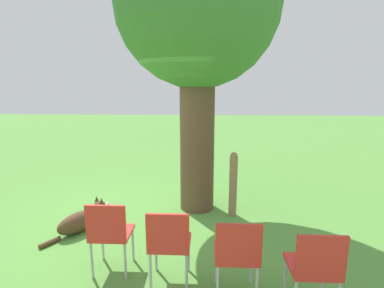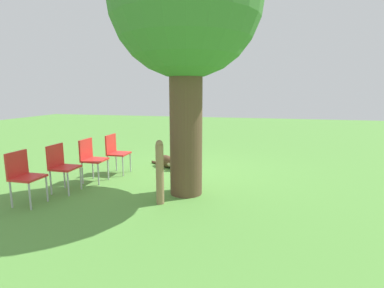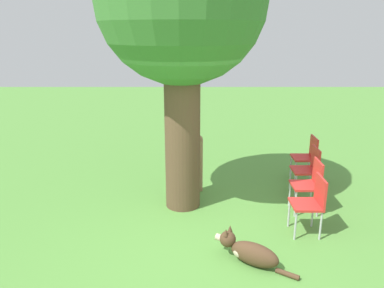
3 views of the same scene
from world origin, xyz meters
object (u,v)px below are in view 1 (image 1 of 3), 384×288
oak_tree (198,11)px  red_chair_1 (169,241)px  red_chair_2 (237,252)px  red_chair_3 (315,265)px  dog (83,219)px  fence_post (233,184)px  red_chair_0 (110,231)px

oak_tree → red_chair_1: oak_tree is taller
red_chair_1 → red_chair_2: same height
red_chair_1 → red_chair_3: (0.37, 1.39, 0.00)m
dog → oak_tree: bearing=-28.8°
fence_post → red_chair_1: bearing=-25.2°
red_chair_0 → red_chair_1: 0.72m
dog → red_chair_3: red_chair_3 is taller
red_chair_2 → fence_post: bearing=-4.0°
oak_tree → red_chair_0: (1.90, -0.94, -2.72)m
dog → red_chair_3: (1.56, 2.84, 0.36)m
red_chair_0 → red_chair_2: same height
red_chair_2 → dog: bearing=57.5°
oak_tree → red_chair_2: 3.57m
oak_tree → red_chair_1: (2.08, -0.24, -2.72)m
oak_tree → red_chair_3: 3.84m
dog → red_chair_2: 2.57m
red_chair_3 → red_chair_2: bearing=75.3°
dog → fence_post: (-0.60, 2.29, 0.38)m
red_chair_0 → red_chair_3: bearing=-104.7°
red_chair_0 → red_chair_1: size_ratio=1.00×
fence_post → red_chair_0: fence_post is taller
fence_post → red_chair_3: 2.23m
red_chair_3 → fence_post: bearing=14.5°
dog → red_chair_0: red_chair_0 is taller
oak_tree → fence_post: 2.79m
dog → red_chair_0: size_ratio=1.13×
fence_post → red_chair_3: size_ratio=1.21×
red_chair_3 → red_chair_0: bearing=75.3°
red_chair_2 → red_chair_3: same height
red_chair_0 → red_chair_3: size_ratio=1.00×
fence_post → red_chair_1: 1.98m
oak_tree → fence_post: oak_tree is taller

